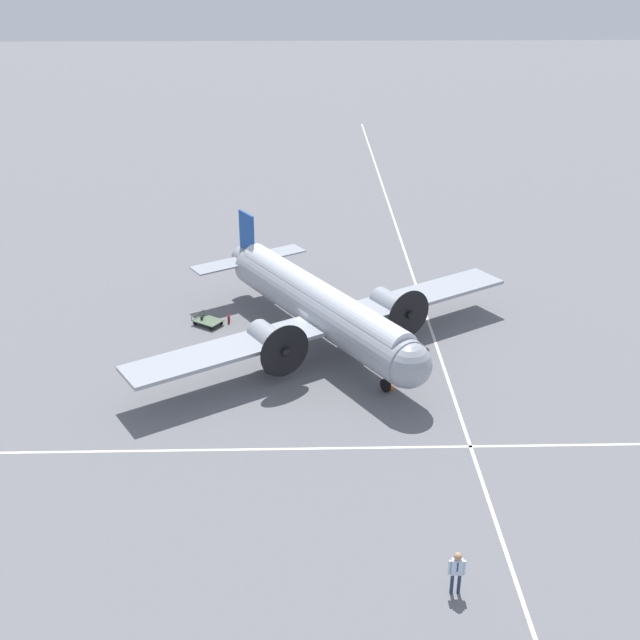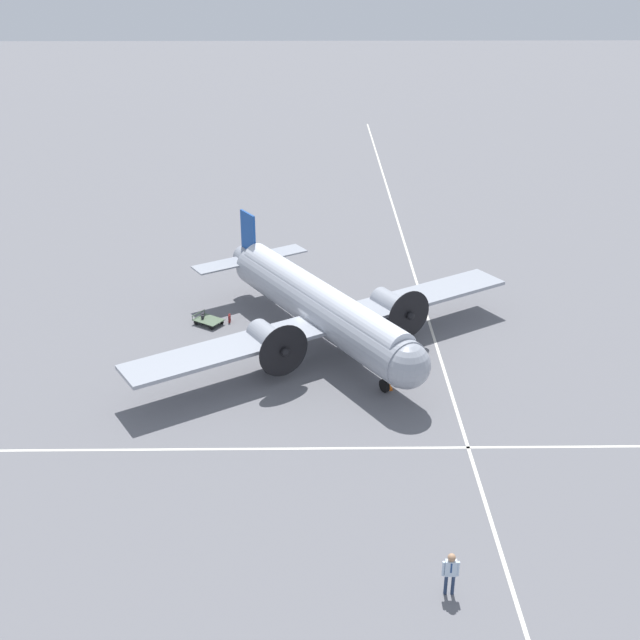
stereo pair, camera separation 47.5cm
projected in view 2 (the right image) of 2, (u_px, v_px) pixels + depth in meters
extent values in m
plane|color=slate|center=(320.00, 345.00, 45.51)|extent=(300.00, 300.00, 0.00)
cube|color=silver|center=(436.00, 345.00, 45.58)|extent=(120.00, 0.16, 0.01)
cube|color=silver|center=(323.00, 448.00, 36.30)|extent=(0.16, 120.00, 0.01)
cylinder|color=#9399A3|center=(320.00, 308.00, 44.51)|extent=(14.61, 10.31, 2.44)
cylinder|color=silver|center=(320.00, 297.00, 44.22)|extent=(13.58, 9.29, 1.71)
sphere|color=#9399A3|center=(407.00, 365.00, 38.54)|extent=(2.32, 2.32, 2.32)
cylinder|color=#9399A3|center=(253.00, 263.00, 50.43)|extent=(3.31, 2.75, 1.34)
cube|color=#194799|center=(248.00, 234.00, 50.13)|extent=(1.54, 1.02, 2.81)
cube|color=#9399A3|center=(251.00, 259.00, 50.67)|extent=(5.26, 7.22, 0.10)
cube|color=#9399A3|center=(331.00, 321.00, 43.77)|extent=(14.50, 21.36, 0.20)
cylinder|color=#9399A3|center=(393.00, 306.00, 45.49)|extent=(2.98, 2.55, 1.34)
cylinder|color=black|center=(409.00, 315.00, 44.37)|extent=(1.52, 2.42, 2.82)
sphere|color=black|center=(410.00, 316.00, 44.27)|extent=(0.47, 0.47, 0.47)
cylinder|color=#9399A3|center=(270.00, 340.00, 41.62)|extent=(2.98, 2.55, 1.34)
cylinder|color=black|center=(284.00, 351.00, 40.50)|extent=(1.52, 2.42, 2.82)
sphere|color=black|center=(285.00, 352.00, 40.40)|extent=(0.47, 0.47, 0.47)
cylinder|color=#4C4C51|center=(389.00, 320.00, 46.13)|extent=(0.18, 0.18, 0.95)
cylinder|color=black|center=(389.00, 327.00, 46.34)|extent=(1.09, 0.83, 1.10)
cylinder|color=#4C4C51|center=(268.00, 355.00, 42.26)|extent=(0.18, 0.18, 0.95)
cylinder|color=black|center=(268.00, 363.00, 42.47)|extent=(1.09, 0.83, 1.10)
cylinder|color=#4C4C51|center=(385.00, 378.00, 40.51)|extent=(0.14, 0.14, 0.87)
cylinder|color=black|center=(384.00, 386.00, 40.70)|extent=(0.69, 0.52, 0.70)
cylinder|color=navy|center=(453.00, 584.00, 28.07)|extent=(0.12, 0.12, 0.86)
cylinder|color=navy|center=(446.00, 584.00, 28.08)|extent=(0.12, 0.12, 0.86)
cube|color=silver|center=(451.00, 568.00, 27.75)|extent=(0.21, 0.42, 0.64)
sphere|color=tan|center=(452.00, 557.00, 27.55)|extent=(0.29, 0.29, 0.29)
cylinder|color=silver|center=(458.00, 569.00, 27.76)|extent=(0.10, 0.10, 0.61)
cylinder|color=silver|center=(443.00, 569.00, 27.77)|extent=(0.10, 0.10, 0.61)
cube|color=navy|center=(451.00, 568.00, 27.63)|extent=(0.01, 0.05, 0.41)
cube|color=#232328|center=(203.00, 318.00, 48.08)|extent=(0.50, 0.15, 0.55)
cube|color=black|center=(203.00, 314.00, 47.95)|extent=(0.18, 0.10, 0.02)
cube|color=maroon|center=(229.00, 318.00, 48.19)|extent=(0.35, 0.12, 0.47)
cube|color=#551515|center=(229.00, 314.00, 48.08)|extent=(0.13, 0.08, 0.02)
cube|color=#4C6047|center=(209.00, 320.00, 47.84)|extent=(1.87, 2.00, 0.04)
cube|color=#4C6047|center=(198.00, 313.00, 48.13)|extent=(0.97, 0.68, 0.04)
cylinder|color=#4C6047|center=(204.00, 312.00, 48.59)|extent=(0.04, 0.04, 0.22)
cylinder|color=#4C6047|center=(192.00, 318.00, 47.77)|extent=(0.04, 0.04, 0.22)
cylinder|color=black|center=(222.00, 322.00, 47.94)|extent=(0.21, 0.27, 0.28)
cylinder|color=black|center=(212.00, 328.00, 47.26)|extent=(0.21, 0.27, 0.28)
cylinder|color=black|center=(206.00, 317.00, 48.57)|extent=(0.21, 0.27, 0.28)
cylinder|color=black|center=(196.00, 323.00, 47.88)|extent=(0.21, 0.27, 0.28)
cube|color=orange|center=(389.00, 389.00, 41.07)|extent=(0.39, 0.39, 0.03)
cone|color=orange|center=(389.00, 385.00, 40.97)|extent=(0.32, 0.32, 0.51)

